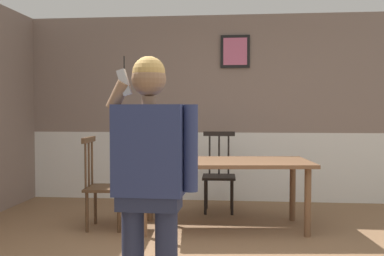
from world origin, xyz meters
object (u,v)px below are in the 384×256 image
dining_table (223,168)px  person_figure (150,170)px  chair_by_doorway (103,185)px  chair_near_window (219,174)px

dining_table → person_figure: bearing=-100.3°
chair_by_doorway → dining_table: bearing=92.5°
chair_by_doorway → person_figure: size_ratio=0.62×
chair_near_window → person_figure: (-0.32, -3.02, 0.46)m
dining_table → chair_by_doorway: 1.35m
chair_near_window → chair_by_doorway: size_ratio=1.01×
chair_near_window → person_figure: person_figure is taller
person_figure → chair_near_window: bearing=-93.9°
dining_table → chair_by_doorway: bearing=-174.4°
chair_near_window → person_figure: bearing=82.5°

